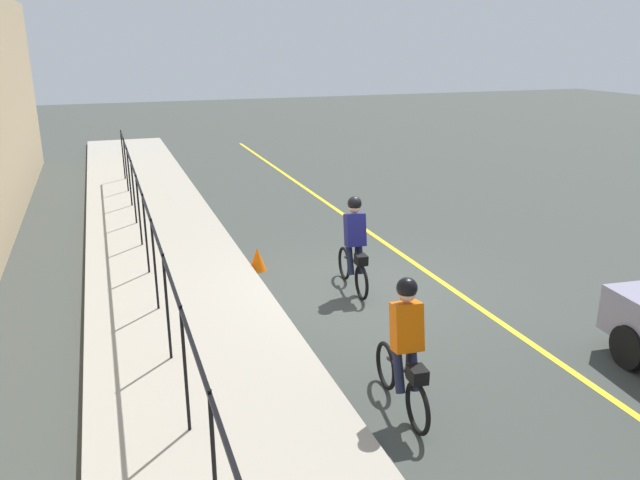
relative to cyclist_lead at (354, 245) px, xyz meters
name	(u,v)px	position (x,y,z in m)	size (l,w,h in m)	color
ground_plane	(364,290)	(-0.05, -0.19, -0.91)	(80.00, 80.00, 0.00)	#3A3F3A
lane_line_centre	(438,279)	(-0.05, -1.79, -0.91)	(36.00, 0.12, 0.01)	yellow
sidewalk	(183,311)	(-0.05, 3.21, -0.84)	(40.00, 3.20, 0.15)	#9F978A
iron_fence	(148,228)	(0.95, 3.61, 0.42)	(20.30, 0.04, 1.60)	black
cyclist_lead	(354,245)	(0.00, 0.00, 0.00)	(1.71, 0.38, 1.83)	black
cyclist_follow	(405,347)	(-3.95, 0.96, 0.00)	(1.71, 0.38, 1.83)	black
traffic_cone_near	(257,259)	(1.66, 1.46, -0.67)	(0.36, 0.36, 0.48)	#FC5E06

